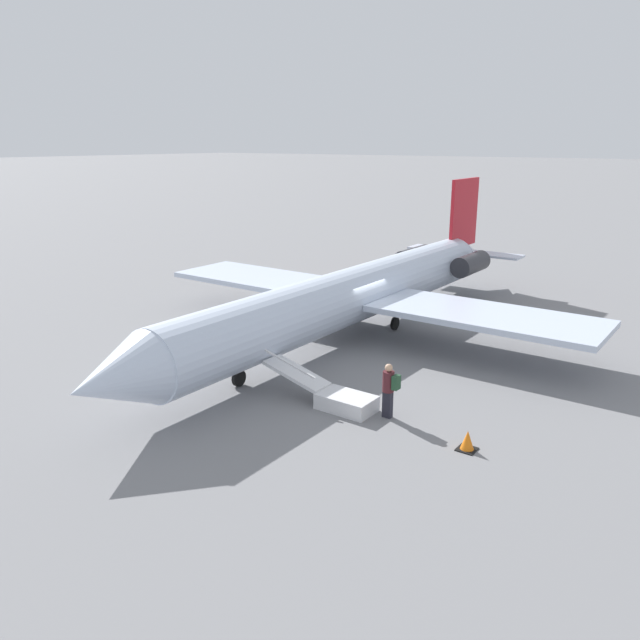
% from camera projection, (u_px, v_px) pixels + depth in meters
% --- Properties ---
extents(ground_plane, '(600.00, 600.00, 0.00)m').
position_uv_depth(ground_plane, '(349.00, 337.00, 27.07)').
color(ground_plane, slate).
extents(airplane_main, '(27.03, 20.31, 6.20)m').
position_uv_depth(airplane_main, '(360.00, 292.00, 27.22)').
color(airplane_main, silver).
rests_on(airplane_main, ground).
extents(boarding_stairs, '(1.11, 4.02, 1.59)m').
position_uv_depth(boarding_stairs, '(336.00, 396.00, 19.89)').
color(boarding_stairs, silver).
rests_on(boarding_stairs, ground).
extents(passenger, '(0.36, 0.54, 1.74)m').
position_uv_depth(passenger, '(389.00, 387.00, 18.95)').
color(passenger, '#23232D').
rests_on(passenger, ground).
extents(traffic_cone_near_stairs, '(0.52, 0.52, 0.57)m').
position_uv_depth(traffic_cone_near_stairs, '(467.00, 441.00, 17.13)').
color(traffic_cone_near_stairs, black).
rests_on(traffic_cone_near_stairs, ground).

